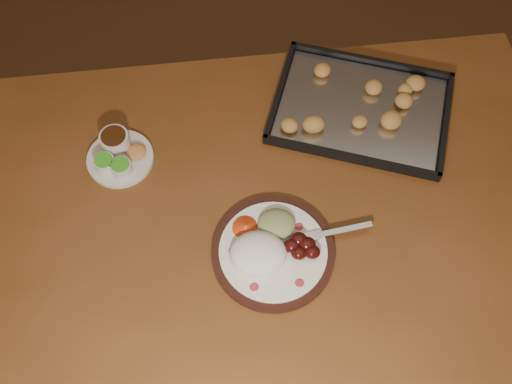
{
  "coord_description": "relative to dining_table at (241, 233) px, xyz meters",
  "views": [
    {
      "loc": [
        -0.01,
        -0.56,
        1.88
      ],
      "look_at": [
        -0.01,
        0.03,
        0.77
      ],
      "focal_mm": 40.0,
      "sensor_mm": 36.0,
      "label": 1
    }
  ],
  "objects": [
    {
      "name": "dining_table",
      "position": [
        0.0,
        0.0,
        0.0
      ],
      "size": [
        1.6,
        1.08,
        0.75
      ],
      "rotation": [
        0.0,
        0.0,
        0.12
      ],
      "color": "brown",
      "rests_on": "ground"
    },
    {
      "name": "baking_tray",
      "position": [
        0.29,
        0.28,
        0.11
      ],
      "size": [
        0.48,
        0.4,
        0.04
      ],
      "rotation": [
        0.0,
        0.0,
        -0.25
      ],
      "color": "black",
      "rests_on": "dining_table"
    },
    {
      "name": "dinner_plate",
      "position": [
        0.06,
        -0.09,
        0.12
      ],
      "size": [
        0.34,
        0.26,
        0.06
      ],
      "rotation": [
        0.0,
        0.0,
        0.25
      ],
      "color": "black",
      "rests_on": "dining_table"
    },
    {
      "name": "ground",
      "position": [
        0.05,
        0.01,
        -0.65
      ],
      "size": [
        4.0,
        4.0,
        0.0
      ],
      "primitive_type": "plane",
      "color": "brown",
      "rests_on": "ground"
    },
    {
      "name": "condiment_saucer",
      "position": [
        -0.28,
        0.14,
        0.12
      ],
      "size": [
        0.15,
        0.15,
        0.05
      ],
      "rotation": [
        0.0,
        0.0,
        0.03
      ],
      "color": "beige",
      "rests_on": "dining_table"
    }
  ]
}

